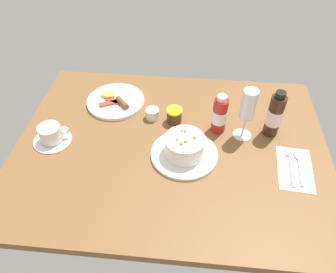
% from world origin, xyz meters
% --- Properties ---
extents(ground_plane, '(1.10, 0.84, 0.03)m').
position_xyz_m(ground_plane, '(0.00, 0.00, -0.01)').
color(ground_plane, brown).
extents(porridge_bowl, '(0.23, 0.23, 0.09)m').
position_xyz_m(porridge_bowl, '(0.05, -0.05, 0.04)').
color(porridge_bowl, white).
rests_on(porridge_bowl, ground_plane).
extents(cutlery_setting, '(0.13, 0.20, 0.01)m').
position_xyz_m(cutlery_setting, '(0.42, -0.07, 0.00)').
color(cutlery_setting, white).
rests_on(cutlery_setting, ground_plane).
extents(coffee_cup, '(0.13, 0.13, 0.07)m').
position_xyz_m(coffee_cup, '(-0.42, -0.02, 0.03)').
color(coffee_cup, white).
rests_on(coffee_cup, ground_plane).
extents(creamer_jug, '(0.05, 0.06, 0.05)m').
position_xyz_m(creamer_jug, '(-0.08, 0.14, 0.02)').
color(creamer_jug, white).
rests_on(creamer_jug, ground_plane).
extents(wine_glass, '(0.07, 0.07, 0.20)m').
position_xyz_m(wine_glass, '(0.25, 0.08, 0.13)').
color(wine_glass, white).
rests_on(wine_glass, ground_plane).
extents(jam_jar, '(0.06, 0.06, 0.06)m').
position_xyz_m(jam_jar, '(-0.00, 0.13, 0.03)').
color(jam_jar, '#462D15').
rests_on(jam_jar, ground_plane).
extents(sauce_bottle_brown, '(0.05, 0.05, 0.18)m').
position_xyz_m(sauce_bottle_brown, '(0.35, 0.10, 0.08)').
color(sauce_bottle_brown, '#382314').
rests_on(sauce_bottle_brown, ground_plane).
extents(sauce_bottle_red, '(0.05, 0.05, 0.16)m').
position_xyz_m(sauce_bottle_red, '(0.16, 0.10, 0.07)').
color(sauce_bottle_red, '#B21E19').
rests_on(sauce_bottle_red, ground_plane).
extents(breakfast_plate, '(0.23, 0.23, 0.04)m').
position_xyz_m(breakfast_plate, '(-0.25, 0.22, 0.01)').
color(breakfast_plate, white).
rests_on(breakfast_plate, ground_plane).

